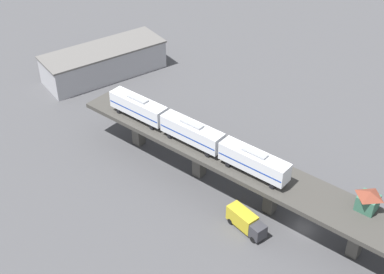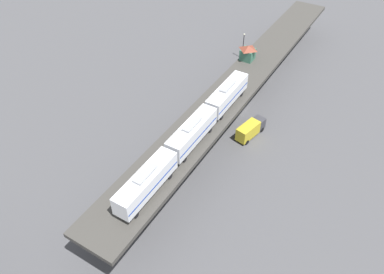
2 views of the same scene
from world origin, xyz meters
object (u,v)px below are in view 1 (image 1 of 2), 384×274
subway_train (192,132)px  warehouse_building (104,62)px  signal_hut (368,200)px  delivery_truck (246,221)px

subway_train → warehouse_building: 43.47m
subway_train → signal_hut: (13.60, -27.10, -0.74)m
subway_train → signal_hut: subway_train is taller
delivery_truck → subway_train: bearing=92.0°
subway_train → warehouse_building: size_ratio=1.24×
subway_train → delivery_truck: bearing=-88.0°
subway_train → signal_hut: 30.33m
delivery_truck → warehouse_building: bearing=88.6°
warehouse_building → subway_train: bearing=-92.7°
signal_hut → delivery_truck: size_ratio=0.55×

